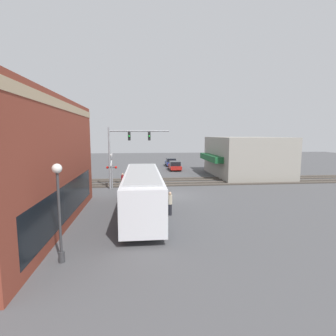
% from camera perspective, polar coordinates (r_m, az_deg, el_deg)
% --- Properties ---
extents(ground_plane, '(120.00, 120.00, 0.00)m').
position_cam_1_polar(ground_plane, '(25.15, 0.86, -6.14)').
color(ground_plane, '#4C4C4F').
extents(shop_building, '(12.09, 10.33, 5.48)m').
position_cam_1_polar(shop_building, '(39.25, 16.49, 2.45)').
color(shop_building, gray).
rests_on(shop_building, ground).
extents(city_bus, '(12.14, 2.59, 3.17)m').
position_cam_1_polar(city_bus, '(19.43, -5.55, -4.88)').
color(city_bus, silver).
rests_on(city_bus, ground).
extents(traffic_signal_gantry, '(0.42, 6.46, 6.62)m').
position_cam_1_polar(traffic_signal_gantry, '(28.28, -9.15, 5.01)').
color(traffic_signal_gantry, gray).
rests_on(traffic_signal_gantry, ground).
extents(crossing_signal, '(1.41, 1.18, 3.81)m').
position_cam_1_polar(crossing_signal, '(29.10, -12.16, 0.12)').
color(crossing_signal, gray).
rests_on(crossing_signal, ground).
extents(streetlamp, '(0.44, 0.44, 4.58)m').
position_cam_1_polar(streetlamp, '(12.79, -22.67, -7.30)').
color(streetlamp, '#38383A').
rests_on(streetlamp, ground).
extents(rail_track_near, '(2.60, 60.00, 0.15)m').
position_cam_1_polar(rail_track_near, '(30.98, -0.43, -3.53)').
color(rail_track_near, '#332D28').
rests_on(rail_track_near, ground).
extents(rail_track_far, '(2.60, 60.00, 0.15)m').
position_cam_1_polar(rail_track_far, '(34.12, -0.93, -2.53)').
color(rail_track_far, '#332D28').
rests_on(rail_track_far, ground).
extents(parked_car_black, '(4.74, 1.82, 1.51)m').
position_cam_1_polar(parked_car_black, '(35.35, -5.66, -1.12)').
color(parked_car_black, black).
rests_on(parked_car_black, ground).
extents(parked_car_red, '(4.37, 1.82, 1.49)m').
position_cam_1_polar(parked_car_red, '(43.29, 1.47, 0.44)').
color(parked_car_red, '#B21E19').
rests_on(parked_car_red, ground).
extents(parked_car_blue, '(4.48, 1.82, 1.50)m').
position_cam_1_polar(parked_car_blue, '(49.06, 0.60, 1.25)').
color(parked_car_blue, navy).
rests_on(parked_car_blue, ground).
extents(pedestrian_at_crossing, '(0.34, 0.34, 1.72)m').
position_cam_1_polar(pedestrian_at_crossing, '(28.68, -9.83, -2.79)').
color(pedestrian_at_crossing, '#473828').
rests_on(pedestrian_at_crossing, ground).
extents(pedestrian_near_bus, '(0.34, 0.34, 1.74)m').
position_cam_1_polar(pedestrian_near_bus, '(19.18, 0.43, -7.68)').
color(pedestrian_near_bus, black).
rests_on(pedestrian_near_bus, ground).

